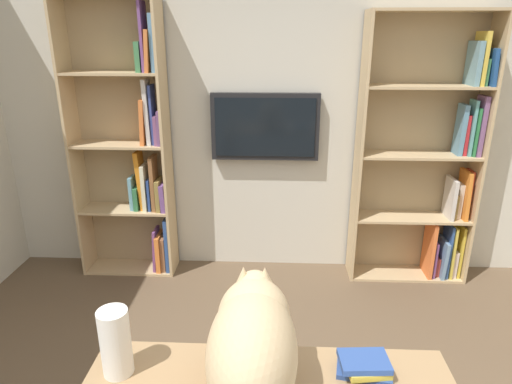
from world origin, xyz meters
The scene contains 7 objects.
wall_back centered at (0.00, -2.23, 1.35)m, with size 4.52×0.06×2.70m, color beige.
bookshelf_left centered at (-1.29, -2.07, 0.98)m, with size 0.95×0.28×2.12m.
bookshelf_right centered at (1.09, -2.06, 1.06)m, with size 0.77×0.28×2.24m.
wall_mounted_tv centered at (0.02, -2.15, 1.25)m, with size 0.87×0.07×0.54m.
cat centered at (0.00, 0.14, 0.97)m, with size 0.30×0.69×0.40m.
paper_towel_roll centered at (0.50, 0.08, 0.90)m, with size 0.11×0.11×0.26m, color white.
desk_book_stack centered at (-0.40, 0.05, 0.81)m, with size 0.21×0.15×0.07m.
Camera 1 is at (-0.07, 1.37, 1.94)m, focal length 31.07 mm.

